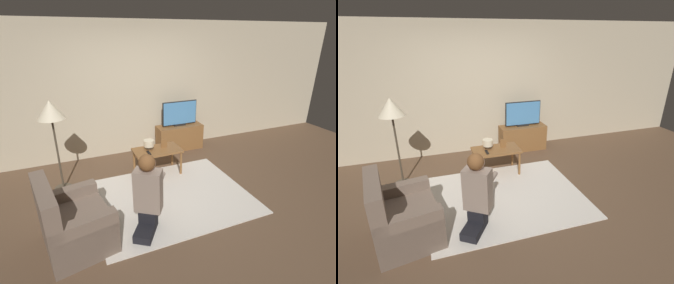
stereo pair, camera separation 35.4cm
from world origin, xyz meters
The scene contains 12 objects.
ground_plane centered at (0.00, 0.00, 0.00)m, with size 10.00×10.00×0.00m, color brown.
wall_back centered at (0.00, 1.93, 1.30)m, with size 10.00×0.06×2.60m.
rug centered at (0.00, 0.00, 0.01)m, with size 2.34×1.86×0.02m.
tv_stand centered at (0.89, 1.64, 0.27)m, with size 0.98×0.37×0.53m.
tv centered at (0.89, 1.64, 0.80)m, with size 0.76×0.08×0.52m.
coffee_table centered at (0.06, 0.77, 0.42)m, with size 0.82×0.47×0.47m.
floor_lamp centered at (-1.53, 0.88, 1.25)m, with size 0.40×0.40×1.47m.
armchair centered at (-1.44, -0.47, 0.30)m, with size 0.87×0.96×0.88m.
person_kneeling centered at (-0.54, -0.51, 0.54)m, with size 0.63×0.78×1.03m.
picture_frame centered at (0.21, 0.82, 0.55)m, with size 0.11×0.01×0.15m.
table_lamp centered at (-0.07, 0.84, 0.58)m, with size 0.18×0.18×0.17m.
remote centered at (-0.13, 0.68, 0.48)m, with size 0.04×0.15×0.02m.
Camera 1 is at (-1.37, -3.15, 2.35)m, focal length 28.00 mm.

